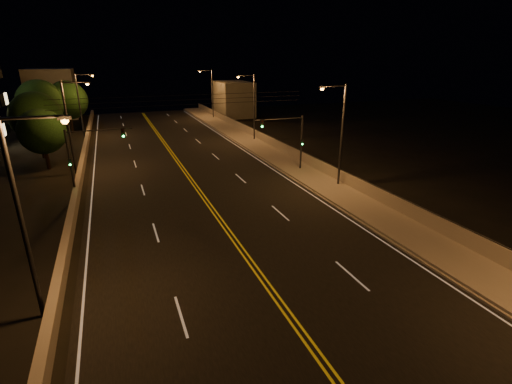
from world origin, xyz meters
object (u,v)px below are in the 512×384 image
object	(u,v)px
streetlight_2	(252,103)
streetlight_5	(71,122)
traffic_signal_left	(83,154)
tree_3	(68,100)
streetlight_1	(339,130)
streetlight_6	(81,101)
streetlight_4	(27,208)
tree_1	(36,117)
streetlight_3	(211,91)
tree_0	(42,132)
tree_2	(40,102)
traffic_signal_right	(292,137)

from	to	relation	value
streetlight_2	streetlight_5	distance (m)	22.86
traffic_signal_left	tree_3	world-z (taller)	tree_3
streetlight_1	streetlight_6	size ratio (longest dim) A/B	1.00
traffic_signal_left	tree_3	xyz separation A→B (m)	(-3.30, 30.99, 1.29)
streetlight_4	tree_1	size ratio (longest dim) A/B	1.19
streetlight_2	streetlight_5	world-z (taller)	same
streetlight_6	streetlight_3	bearing A→B (deg)	26.30
streetlight_1	tree_0	bearing A→B (deg)	147.10
tree_1	tree_2	bearing A→B (deg)	95.07
streetlight_2	streetlight_4	bearing A→B (deg)	-124.57
streetlight_1	streetlight_2	world-z (taller)	same
traffic_signal_right	tree_1	distance (m)	28.52
tree_2	traffic_signal_right	bearing A→B (deg)	-46.87
traffic_signal_right	tree_2	bearing A→B (deg)	133.13
streetlight_4	traffic_signal_right	world-z (taller)	streetlight_4
streetlight_2	tree_0	xyz separation A→B (m)	(-24.45, -4.98, -1.27)
streetlight_1	tree_1	bearing A→B (deg)	140.52
streetlight_1	traffic_signal_right	world-z (taller)	streetlight_1
streetlight_1	tree_2	xyz separation A→B (m)	(-26.57, 32.35, 0.01)
tree_1	tree_3	world-z (taller)	tree_3
streetlight_3	streetlight_6	distance (m)	23.90
streetlight_5	tree_0	distance (m)	4.43
streetlight_2	tree_0	distance (m)	24.99
tree_0	tree_2	bearing A→B (deg)	97.28
streetlight_1	traffic_signal_right	size ratio (longest dim) A/B	1.59
streetlight_3	tree_1	world-z (taller)	streetlight_3
streetlight_5	tree_2	distance (m)	20.16
tree_3	streetlight_5	bearing A→B (deg)	-84.89
streetlight_6	tree_1	distance (m)	11.56
tree_2	streetlight_3	bearing A→B (deg)	20.79
streetlight_4	tree_3	world-z (taller)	streetlight_4
streetlight_5	traffic_signal_left	xyz separation A→B (m)	(1.17, -7.18, -1.55)
streetlight_2	tree_3	distance (m)	28.40
streetlight_5	tree_2	world-z (taller)	streetlight_5
streetlight_6	tree_0	bearing A→B (deg)	-100.70
streetlight_1	streetlight_6	bearing A→B (deg)	123.94
streetlight_4	tree_0	world-z (taller)	streetlight_4
streetlight_1	tree_0	size ratio (longest dim) A/B	1.44
streetlight_4	streetlight_6	xyz separation A→B (m)	(0.00, 42.13, 0.00)
streetlight_2	tree_1	xyz separation A→B (m)	(-25.56, 0.25, -0.45)
streetlight_2	tree_2	size ratio (longest dim) A/B	1.09
streetlight_3	traffic_signal_right	xyz separation A→B (m)	(-1.57, -36.76, -1.55)
streetlight_3	streetlight_4	size ratio (longest dim) A/B	1.00
streetlight_4	tree_3	size ratio (longest dim) A/B	1.15
streetlight_5	tree_0	size ratio (longest dim) A/B	1.44
traffic_signal_left	traffic_signal_right	bearing A→B (deg)	0.00
tree_1	tree_0	bearing A→B (deg)	-78.04
streetlight_1	tree_2	size ratio (longest dim) A/B	1.09
streetlight_3	tree_3	bearing A→B (deg)	-166.23
streetlight_2	tree_2	world-z (taller)	streetlight_2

